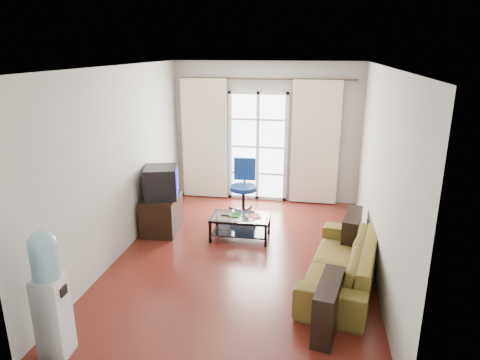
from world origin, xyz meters
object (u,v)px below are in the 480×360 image
(tv_stand, at_px, (162,214))
(coffee_table, at_px, (240,224))
(water_cooler, at_px, (50,292))
(sofa, at_px, (342,263))
(crt_tv, at_px, (160,182))
(task_chair, at_px, (244,198))

(tv_stand, bearing_deg, coffee_table, -8.81)
(coffee_table, height_order, water_cooler, water_cooler)
(water_cooler, bearing_deg, tv_stand, 86.54)
(sofa, relative_size, crt_tv, 3.22)
(coffee_table, height_order, tv_stand, tv_stand)
(crt_tv, bearing_deg, water_cooler, -105.35)
(tv_stand, xyz_separation_m, crt_tv, (-0.00, -0.00, 0.55))
(coffee_table, xyz_separation_m, crt_tv, (-1.34, 0.08, 0.60))
(crt_tv, xyz_separation_m, task_chair, (1.21, 1.01, -0.55))
(sofa, height_order, task_chair, task_chair)
(crt_tv, bearing_deg, sofa, -38.50)
(tv_stand, height_order, task_chair, task_chair)
(sofa, bearing_deg, crt_tv, -102.01)
(sofa, bearing_deg, water_cooler, -45.97)
(coffee_table, distance_m, task_chair, 1.10)
(crt_tv, relative_size, water_cooler, 0.50)
(sofa, distance_m, task_chair, 2.76)
(sofa, distance_m, coffee_table, 1.89)
(coffee_table, relative_size, task_chair, 0.92)
(sofa, relative_size, water_cooler, 1.61)
(sofa, distance_m, tv_stand, 3.10)
(coffee_table, height_order, crt_tv, crt_tv)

